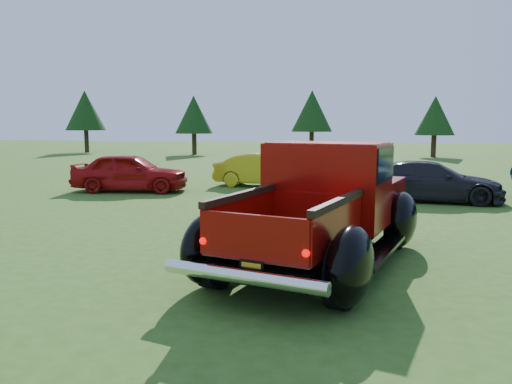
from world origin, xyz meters
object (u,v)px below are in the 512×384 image
at_px(tree_west, 194,115).
at_px(pickup_truck, 327,204).
at_px(show_car_red, 130,172).
at_px(tree_far_west, 85,111).
at_px(tree_mid_left, 312,111).
at_px(show_car_grey, 430,181).
at_px(tree_mid_right, 435,116).
at_px(show_car_yellow, 265,170).

bearing_deg(tree_west, pickup_truck, -66.26).
bearing_deg(show_car_red, tree_far_west, 25.40).
relative_size(tree_mid_left, show_car_red, 1.27).
xyz_separation_m(tree_far_west, tree_mid_left, (19.00, 1.00, -0.14)).
xyz_separation_m(tree_west, tree_mid_left, (9.00, 2.00, 0.27)).
bearing_deg(show_car_grey, tree_mid_left, 18.55).
bearing_deg(tree_mid_left, tree_west, -167.47).
xyz_separation_m(pickup_truck, show_car_grey, (2.54, 7.37, -0.35)).
relative_size(tree_mid_right, show_car_yellow, 1.17).
bearing_deg(tree_mid_right, pickup_truck, -100.08).
distance_m(show_car_red, show_car_grey, 9.94).
height_order(tree_mid_right, show_car_grey, tree_mid_right).
bearing_deg(tree_west, tree_mid_left, 12.53).
distance_m(tree_far_west, tree_west, 10.06).
xyz_separation_m(tree_mid_right, show_car_grey, (-2.77, -22.48, -2.37)).
xyz_separation_m(tree_far_west, show_car_red, (15.29, -22.40, -2.85)).
height_order(tree_west, tree_mid_left, tree_mid_left).
bearing_deg(tree_west, show_car_red, -76.12).
height_order(tree_west, show_car_red, tree_west).
height_order(pickup_truck, show_car_yellow, pickup_truck).
bearing_deg(pickup_truck, tree_far_west, 140.90).
bearing_deg(tree_mid_left, tree_far_west, -176.99).
xyz_separation_m(tree_west, pickup_truck, (12.69, -28.85, -2.16)).
relative_size(tree_far_west, tree_mid_right, 1.18).
bearing_deg(show_car_grey, tree_west, 39.03).
relative_size(tree_mid_right, show_car_red, 1.11).
height_order(tree_far_west, show_car_grey, tree_far_west).
height_order(tree_mid_left, show_car_yellow, tree_mid_left).
relative_size(show_car_red, show_car_yellow, 1.06).
bearing_deg(tree_far_west, show_car_red, -55.69).
distance_m(tree_west, show_car_grey, 26.45).
bearing_deg(tree_mid_right, tree_far_west, 180.00).
xyz_separation_m(tree_far_west, tree_mid_right, (28.00, -0.00, -0.55)).
height_order(tree_west, tree_mid_right, tree_west).
xyz_separation_m(show_car_yellow, show_car_grey, (5.66, -2.48, -0.01)).
relative_size(tree_west, show_car_grey, 1.10).
height_order(tree_far_west, tree_mid_right, tree_far_west).
bearing_deg(pickup_truck, show_car_red, 148.48).
distance_m(tree_west, tree_mid_left, 9.22).
distance_m(tree_west, show_car_red, 22.18).
xyz_separation_m(tree_mid_right, show_car_red, (-12.71, -22.40, -2.30)).
height_order(tree_west, pickup_truck, tree_west).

